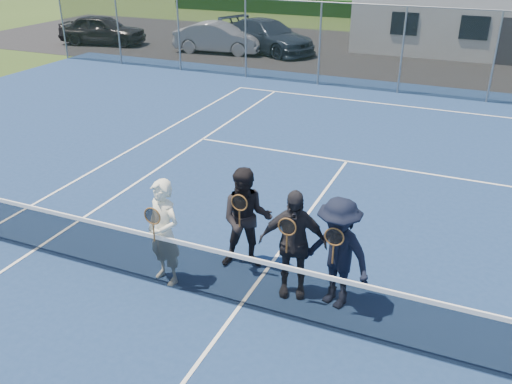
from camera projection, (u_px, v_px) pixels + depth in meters
ground at (423, 59)px, 24.91m from camera, size 220.00×220.00×0.00m
court_surface at (240, 307)px, 8.35m from camera, size 30.00×30.00×0.02m
tarmac_carpark at (338, 52)px, 26.34m from camera, size 40.00×12.00×0.01m
hedge_row at (450, 14)px, 34.60m from camera, size 40.00×1.20×1.10m
car_a at (102, 30)px, 27.77m from camera, size 4.62×2.58×1.49m
car_b at (219, 38)px, 25.84m from camera, size 4.38×1.90×1.40m
car_c at (267, 36)px, 25.97m from camera, size 5.62×4.01×1.51m
court_markings at (240, 306)px, 8.34m from camera, size 11.03×23.83×0.01m
tennis_net at (239, 279)px, 8.12m from camera, size 11.68×0.08×1.10m
perimeter_fence at (402, 50)px, 18.87m from camera, size 30.07×0.07×3.02m
player_a at (164, 233)px, 8.60m from camera, size 0.75×0.61×1.80m
player_b at (247, 219)px, 9.01m from camera, size 1.06×0.95×1.80m
player_c at (293, 243)px, 8.30m from camera, size 1.13×0.71×1.80m
player_d at (337, 253)px, 8.04m from camera, size 1.33×1.04×1.80m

